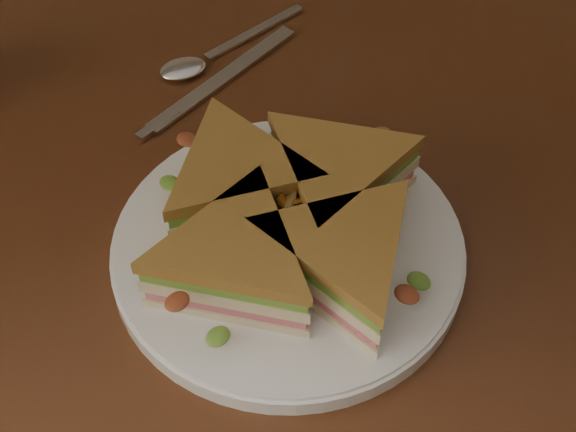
{
  "coord_description": "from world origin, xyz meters",
  "views": [
    {
      "loc": [
        -0.22,
        -0.46,
        1.28
      ],
      "look_at": [
        -0.06,
        -0.1,
        0.8
      ],
      "focal_mm": 50.0,
      "sensor_mm": 36.0,
      "label": 1
    }
  ],
  "objects": [
    {
      "name": "table",
      "position": [
        0.0,
        0.0,
        0.65
      ],
      "size": [
        1.2,
        0.8,
        0.75
      ],
      "color": "#35180C",
      "rests_on": "ground"
    },
    {
      "name": "plate",
      "position": [
        -0.06,
        -0.1,
        0.76
      ],
      "size": [
        0.29,
        0.29,
        0.02
      ],
      "primitive_type": "cylinder",
      "color": "white",
      "rests_on": "table"
    },
    {
      "name": "sandwich_wedges",
      "position": [
        -0.06,
        -0.1,
        0.8
      ],
      "size": [
        0.3,
        0.3,
        0.06
      ],
      "color": "beige",
      "rests_on": "plate"
    },
    {
      "name": "crisps_mound",
      "position": [
        -0.06,
        -0.1,
        0.79
      ],
      "size": [
        0.09,
        0.09,
        0.05
      ],
      "primitive_type": null,
      "color": "#C46F19",
      "rests_on": "plate"
    },
    {
      "name": "spoon",
      "position": [
        -0.04,
        0.16,
        0.75
      ],
      "size": [
        0.18,
        0.07,
        0.01
      ],
      "rotation": [
        0.0,
        0.0,
        0.3
      ],
      "color": "silver",
      "rests_on": "table"
    },
    {
      "name": "knife",
      "position": [
        -0.04,
        0.12,
        0.75
      ],
      "size": [
        0.2,
        0.1,
        0.0
      ],
      "rotation": [
        0.0,
        0.0,
        0.43
      ],
      "color": "silver",
      "rests_on": "table"
    }
  ]
}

